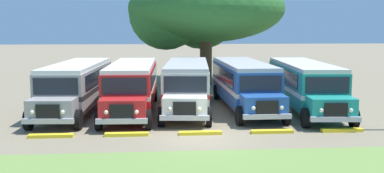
{
  "coord_description": "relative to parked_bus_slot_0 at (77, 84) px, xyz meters",
  "views": [
    {
      "loc": [
        -1.97,
        -19.1,
        4.95
      ],
      "look_at": [
        0.0,
        5.39,
        1.6
      ],
      "focal_mm": 40.87,
      "sensor_mm": 36.0,
      "label": 1
    }
  ],
  "objects": [
    {
      "name": "parked_bus_slot_2",
      "position": [
        6.56,
        0.22,
        0.0
      ],
      "size": [
        3.52,
        10.97,
        2.82
      ],
      "rotation": [
        0.0,
        0.0,
        -1.66
      ],
      "color": "silver",
      "rests_on": "ground_plane"
    },
    {
      "name": "curb_wheelstop_2",
      "position": [
        6.72,
        -6.38,
        -1.51
      ],
      "size": [
        2.0,
        0.36,
        0.15
      ],
      "primitive_type": "cube",
      "color": "yellow",
      "rests_on": "ground_plane"
    },
    {
      "name": "curb_wheelstop_0",
      "position": [
        -0.08,
        -6.38,
        -1.51
      ],
      "size": [
        2.0,
        0.36,
        0.15
      ],
      "primitive_type": "cube",
      "color": "yellow",
      "rests_on": "ground_plane"
    },
    {
      "name": "curb_wheelstop_3",
      "position": [
        10.11,
        -6.38,
        -1.51
      ],
      "size": [
        2.0,
        0.36,
        0.15
      ],
      "primitive_type": "cube",
      "color": "yellow",
      "rests_on": "ground_plane"
    },
    {
      "name": "parked_bus_slot_3",
      "position": [
        10.04,
        0.22,
        0.0
      ],
      "size": [
        2.74,
        10.85,
        2.82
      ],
      "rotation": [
        0.0,
        0.0,
        -1.56
      ],
      "color": "#23519E",
      "rests_on": "ground_plane"
    },
    {
      "name": "ground_plane",
      "position": [
        6.72,
        -6.97,
        -1.58
      ],
      "size": [
        220.0,
        220.0,
        0.0
      ],
      "primitive_type": "plane",
      "color": "#84755B"
    },
    {
      "name": "broad_shade_tree",
      "position": [
        9.06,
        12.25,
        4.95
      ],
      "size": [
        13.64,
        14.08,
        10.57
      ],
      "color": "brown",
      "rests_on": "ground_plane"
    },
    {
      "name": "parked_bus_slot_4",
      "position": [
        13.59,
        -0.67,
        0.0
      ],
      "size": [
        3.37,
        10.94,
        2.82
      ],
      "rotation": [
        0.0,
        0.0,
        -1.65
      ],
      "color": "teal",
      "rests_on": "ground_plane"
    },
    {
      "name": "parked_bus_slot_1",
      "position": [
        3.27,
        -0.27,
        0.0
      ],
      "size": [
        2.99,
        10.88,
        2.82
      ],
      "rotation": [
        0.0,
        0.0,
        -1.6
      ],
      "color": "red",
      "rests_on": "ground_plane"
    },
    {
      "name": "parked_bus_slot_0",
      "position": [
        0.0,
        0.0,
        0.0
      ],
      "size": [
        3.21,
        10.92,
        2.82
      ],
      "rotation": [
        0.0,
        0.0,
        -1.63
      ],
      "color": "#9E9993",
      "rests_on": "ground_plane"
    },
    {
      "name": "curb_wheelstop_4",
      "position": [
        13.51,
        -6.38,
        -1.51
      ],
      "size": [
        2.0,
        0.36,
        0.15
      ],
      "primitive_type": "cube",
      "color": "yellow",
      "rests_on": "ground_plane"
    },
    {
      "name": "curb_wheelstop_1",
      "position": [
        3.32,
        -6.38,
        -1.51
      ],
      "size": [
        2.0,
        0.36,
        0.15
      ],
      "primitive_type": "cube",
      "color": "yellow",
      "rests_on": "ground_plane"
    }
  ]
}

